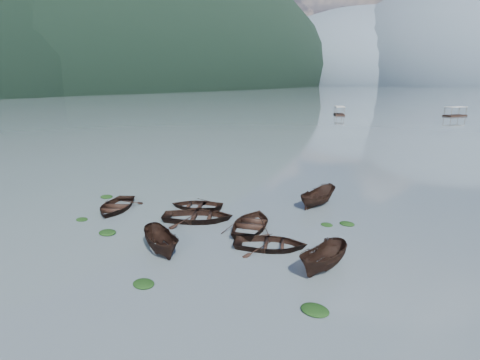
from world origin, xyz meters
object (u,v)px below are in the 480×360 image
Objects in this scene: pontoon_left at (339,115)px; pontoon_centre at (455,116)px; rowboat_0 at (116,210)px; rowboat_3 at (252,228)px.

pontoon_left is 0.95× the size of pontoon_centre.
rowboat_0 is 11.24m from rowboat_3.
pontoon_centre is at bearing -109.70° from rowboat_3.
rowboat_3 is 103.15m from pontoon_centre.
pontoon_centre is (2.98, 103.11, 0.00)m from rowboat_3.
pontoon_centre is (28.62, 14.83, 0.00)m from pontoon_left.
pontoon_left is at bearing 69.74° from rowboat_0.
rowboat_3 is 0.73× the size of pontoon_centre.
pontoon_centre reaches higher than pontoon_left.
pontoon_centre reaches higher than rowboat_3.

